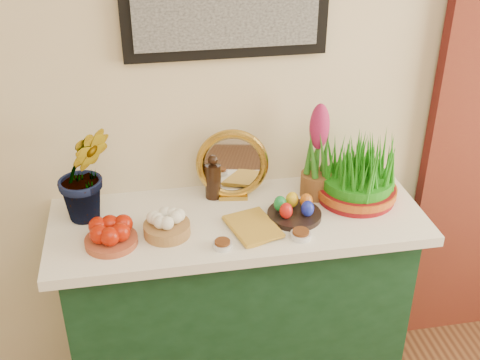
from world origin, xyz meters
name	(u,v)px	position (x,y,z in m)	size (l,w,h in m)	color
sideboard	(238,309)	(-0.04, 2.00, 0.42)	(1.30, 0.45, 0.85)	#163C24
tablecloth	(238,220)	(-0.04, 2.00, 0.87)	(1.40, 0.55, 0.04)	white
hyacinth_green	(83,159)	(-0.58, 2.09, 1.14)	(0.25, 0.21, 0.49)	#2D771E
apple_bowl	(111,235)	(-0.50, 1.90, 0.93)	(0.19, 0.19, 0.09)	#9E462A
garlic_basket	(167,225)	(-0.31, 1.93, 0.93)	(0.22, 0.22, 0.09)	#A77243
vinegar_cruet	(213,179)	(-0.11, 2.15, 0.97)	(0.06, 0.06, 0.18)	black
mirror	(232,165)	(-0.03, 2.15, 1.03)	(0.29, 0.10, 0.28)	#B48B33
book	(233,232)	(-0.07, 1.88, 0.90)	(0.14, 0.21, 0.03)	#BB8D2B
spice_dish_left	(222,244)	(-0.12, 1.81, 0.90)	(0.07, 0.07, 0.03)	silver
spice_dish_right	(301,234)	(0.16, 1.82, 0.90)	(0.07, 0.07, 0.03)	silver
egg_plate	(294,210)	(0.17, 1.96, 0.92)	(0.27, 0.27, 0.08)	black
hyacinth_pink	(317,156)	(0.29, 2.10, 1.06)	(0.12, 0.12, 0.39)	brown
wheatgrass_sabzeh	(358,173)	(0.44, 2.05, 1.00)	(0.31, 0.31, 0.26)	maroon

